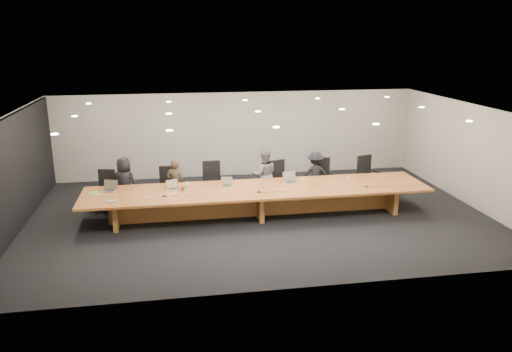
# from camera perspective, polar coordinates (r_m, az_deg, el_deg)

# --- Properties ---
(ground) EXTENTS (12.00, 12.00, 0.00)m
(ground) POSITION_cam_1_polar(r_m,az_deg,el_deg) (13.28, 0.22, -4.50)
(ground) COLOR black
(ground) RESTS_ON ground
(back_wall) EXTENTS (12.00, 0.02, 2.80)m
(back_wall) POSITION_cam_1_polar(r_m,az_deg,el_deg) (16.71, -2.15, 4.78)
(back_wall) COLOR beige
(back_wall) RESTS_ON ground
(left_wall_panel) EXTENTS (0.08, 7.84, 2.74)m
(left_wall_panel) POSITION_cam_1_polar(r_m,az_deg,el_deg) (13.24, -26.00, -0.01)
(left_wall_panel) COLOR black
(left_wall_panel) RESTS_ON ground
(conference_table) EXTENTS (9.00, 1.80, 0.75)m
(conference_table) POSITION_cam_1_polar(r_m,az_deg,el_deg) (13.11, 0.22, -2.37)
(conference_table) COLOR brown
(conference_table) RESTS_ON ground
(chair_far_left) EXTENTS (0.66, 0.66, 1.10)m
(chair_far_left) POSITION_cam_1_polar(r_m,az_deg,el_deg) (14.15, -16.84, -1.56)
(chair_far_left) COLOR black
(chair_far_left) RESTS_ON ground
(chair_left) EXTENTS (0.61, 0.61, 1.11)m
(chair_left) POSITION_cam_1_polar(r_m,az_deg,el_deg) (14.05, -10.06, -1.20)
(chair_left) COLOR black
(chair_left) RESTS_ON ground
(chair_mid_left) EXTENTS (0.62, 0.62, 1.20)m
(chair_mid_left) POSITION_cam_1_polar(r_m,az_deg,el_deg) (14.10, -5.03, -0.75)
(chair_mid_left) COLOR black
(chair_mid_left) RESTS_ON ground
(chair_mid_right) EXTENTS (0.73, 0.73, 1.15)m
(chair_mid_right) POSITION_cam_1_polar(r_m,az_deg,el_deg) (14.36, 2.83, -0.50)
(chair_mid_right) COLOR black
(chair_mid_right) RESTS_ON ground
(chair_right) EXTENTS (0.60, 0.60, 1.13)m
(chair_right) POSITION_cam_1_polar(r_m,az_deg,el_deg) (14.82, 7.79, -0.15)
(chair_right) COLOR black
(chair_right) RESTS_ON ground
(chair_far_right) EXTENTS (0.73, 0.73, 1.16)m
(chair_far_right) POSITION_cam_1_polar(r_m,az_deg,el_deg) (15.27, 12.73, 0.13)
(chair_far_right) COLOR black
(chair_far_right) RESTS_ON ground
(person_a) EXTENTS (0.81, 0.67, 1.43)m
(person_a) POSITION_cam_1_polar(r_m,az_deg,el_deg) (14.07, -14.77, -0.79)
(person_a) COLOR black
(person_a) RESTS_ON ground
(person_b) EXTENTS (0.52, 0.38, 1.33)m
(person_b) POSITION_cam_1_polar(r_m,az_deg,el_deg) (13.97, -9.19, -0.79)
(person_b) COLOR #342A1C
(person_b) RESTS_ON ground
(person_c) EXTENTS (0.77, 0.62, 1.49)m
(person_c) POSITION_cam_1_polar(r_m,az_deg,el_deg) (14.30, 0.96, 0.15)
(person_c) COLOR slate
(person_c) RESTS_ON ground
(person_d) EXTENTS (0.94, 0.62, 1.36)m
(person_d) POSITION_cam_1_polar(r_m,az_deg,el_deg) (14.66, 6.78, 0.16)
(person_d) COLOR black
(person_d) RESTS_ON ground
(laptop_a) EXTENTS (0.42, 0.35, 0.28)m
(laptop_a) POSITION_cam_1_polar(r_m,az_deg,el_deg) (13.31, -16.51, -1.10)
(laptop_a) COLOR tan
(laptop_a) RESTS_ON conference_table
(laptop_b) EXTENTS (0.36, 0.31, 0.24)m
(laptop_b) POSITION_cam_1_polar(r_m,az_deg,el_deg) (13.11, -9.43, -0.99)
(laptop_b) COLOR #C3AE95
(laptop_b) RESTS_ON conference_table
(laptop_c) EXTENTS (0.32, 0.26, 0.23)m
(laptop_c) POSITION_cam_1_polar(r_m,az_deg,el_deg) (13.21, -3.37, -0.68)
(laptop_c) COLOR tan
(laptop_c) RESTS_ON conference_table
(laptop_d) EXTENTS (0.42, 0.34, 0.29)m
(laptop_d) POSITION_cam_1_polar(r_m,az_deg,el_deg) (13.53, 4.05, -0.16)
(laptop_d) COLOR #BCA890
(laptop_d) RESTS_ON conference_table
(water_bottle) EXTENTS (0.07, 0.07, 0.22)m
(water_bottle) POSITION_cam_1_polar(r_m,az_deg,el_deg) (12.93, -7.94, -1.21)
(water_bottle) COLOR silver
(water_bottle) RESTS_ON conference_table
(amber_mug) EXTENTS (0.10, 0.10, 0.11)m
(amber_mug) POSITION_cam_1_polar(r_m,az_deg,el_deg) (13.00, -8.41, -1.40)
(amber_mug) COLOR brown
(amber_mug) RESTS_ON conference_table
(paper_cup_near) EXTENTS (0.11, 0.11, 0.10)m
(paper_cup_near) POSITION_cam_1_polar(r_m,az_deg,el_deg) (13.63, 5.47, -0.49)
(paper_cup_near) COLOR silver
(paper_cup_near) RESTS_ON conference_table
(paper_cup_far) EXTENTS (0.09, 0.09, 0.09)m
(paper_cup_far) POSITION_cam_1_polar(r_m,az_deg,el_deg) (13.95, 10.57, -0.34)
(paper_cup_far) COLOR silver
(paper_cup_far) RESTS_ON conference_table
(notepad) EXTENTS (0.29, 0.26, 0.01)m
(notepad) POSITION_cam_1_polar(r_m,az_deg,el_deg) (13.27, -17.97, -1.88)
(notepad) COLOR silver
(notepad) RESTS_ON conference_table
(lime_gadget) EXTENTS (0.17, 0.10, 0.03)m
(lime_gadget) POSITION_cam_1_polar(r_m,az_deg,el_deg) (13.27, -17.92, -1.79)
(lime_gadget) COLOR green
(lime_gadget) RESTS_ON notepad
(av_box) EXTENTS (0.22, 0.16, 0.03)m
(av_box) POSITION_cam_1_polar(r_m,az_deg,el_deg) (12.49, -16.16, -2.78)
(av_box) COLOR silver
(av_box) RESTS_ON conference_table
(mic_left) EXTENTS (0.16, 0.16, 0.03)m
(mic_left) POSITION_cam_1_polar(r_m,az_deg,el_deg) (12.59, -10.39, -2.25)
(mic_left) COLOR black
(mic_left) RESTS_ON conference_table
(mic_center) EXTENTS (0.15, 0.15, 0.03)m
(mic_center) POSITION_cam_1_polar(r_m,az_deg,el_deg) (12.72, 0.32, -1.80)
(mic_center) COLOR black
(mic_center) RESTS_ON conference_table
(mic_right) EXTENTS (0.14, 0.14, 0.03)m
(mic_right) POSITION_cam_1_polar(r_m,az_deg,el_deg) (13.48, 12.50, -1.16)
(mic_right) COLOR black
(mic_right) RESTS_ON conference_table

